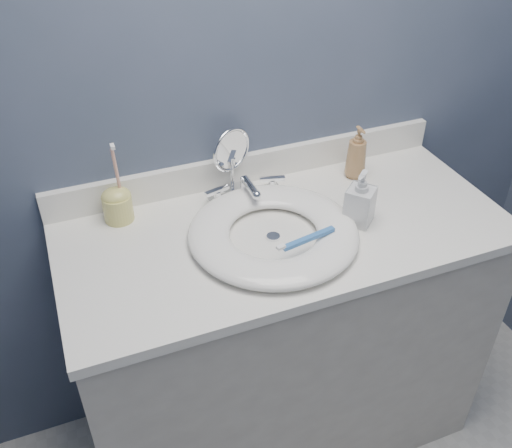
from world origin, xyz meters
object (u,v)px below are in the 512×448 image
soap_bottle_clear (361,198)px  soap_bottle_amber (357,152)px  toothbrush_holder (117,203)px  makeup_mirror (232,157)px

soap_bottle_clear → soap_bottle_amber: bearing=111.3°
soap_bottle_amber → soap_bottle_clear: (-0.11, -0.21, -0.00)m
soap_bottle_clear → toothbrush_holder: 0.66m
soap_bottle_amber → soap_bottle_clear: 0.24m
toothbrush_holder → soap_bottle_amber: bearing=-3.1°
makeup_mirror → toothbrush_holder: size_ratio=0.87×
soap_bottle_clear → makeup_mirror: bearing=-178.2°
makeup_mirror → soap_bottle_amber: bearing=-33.0°
soap_bottle_amber → toothbrush_holder: size_ratio=0.71×
soap_bottle_clear → toothbrush_holder: (-0.61, 0.25, -0.03)m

